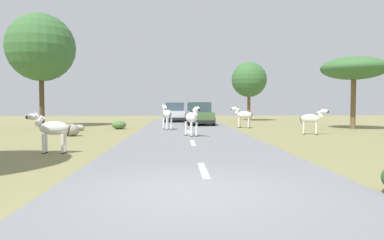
% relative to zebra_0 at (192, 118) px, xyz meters
% --- Properties ---
extents(ground_plane, '(90.00, 90.00, 0.00)m').
position_rel_zebra_0_xyz_m(ground_plane, '(-0.48, -11.08, -0.96)').
color(ground_plane, olive).
extents(road, '(6.00, 64.00, 0.05)m').
position_rel_zebra_0_xyz_m(road, '(-0.08, -11.08, -0.93)').
color(road, slate).
rests_on(road, ground_plane).
extents(lane_markings, '(0.16, 56.00, 0.01)m').
position_rel_zebra_0_xyz_m(lane_markings, '(-0.08, -12.08, -0.90)').
color(lane_markings, silver).
rests_on(lane_markings, road).
extents(zebra_0, '(0.83, 1.53, 1.52)m').
position_rel_zebra_0_xyz_m(zebra_0, '(0.00, 0.00, 0.00)').
color(zebra_0, silver).
rests_on(zebra_0, road).
extents(zebra_1, '(1.46, 0.39, 1.38)m').
position_rel_zebra_0_xyz_m(zebra_1, '(-4.85, -5.60, -0.13)').
color(zebra_1, silver).
rests_on(zebra_1, ground_plane).
extents(zebra_2, '(0.83, 1.63, 1.60)m').
position_rel_zebra_0_xyz_m(zebra_2, '(-1.37, 4.73, 0.05)').
color(zebra_2, silver).
rests_on(zebra_2, road).
extents(zebra_3, '(1.42, 0.82, 1.42)m').
position_rel_zebra_0_xyz_m(zebra_3, '(6.50, 1.35, -0.11)').
color(zebra_3, silver).
rests_on(zebra_3, ground_plane).
extents(zebra_4, '(1.47, 0.95, 1.50)m').
position_rel_zebra_0_xyz_m(zebra_4, '(3.80, 6.89, -0.06)').
color(zebra_4, silver).
rests_on(zebra_4, ground_plane).
extents(car_0, '(2.05, 4.35, 1.74)m').
position_rel_zebra_0_xyz_m(car_0, '(-0.95, 15.64, -0.11)').
color(car_0, silver).
rests_on(car_0, road).
extents(car_1, '(2.22, 4.44, 1.74)m').
position_rel_zebra_0_xyz_m(car_1, '(0.97, 10.29, -0.11)').
color(car_1, '#476B38').
rests_on(car_1, road).
extents(tree_1, '(3.48, 3.48, 5.84)m').
position_rel_zebra_0_xyz_m(tree_1, '(6.40, 17.89, 3.12)').
color(tree_1, brown).
rests_on(tree_1, ground_plane).
extents(tree_4, '(4.81, 4.81, 8.09)m').
position_rel_zebra_0_xyz_m(tree_4, '(-10.47, 8.62, 4.72)').
color(tree_4, '#4C3823').
rests_on(tree_4, ground_plane).
extents(tree_5, '(4.21, 4.21, 4.72)m').
position_rel_zebra_0_xyz_m(tree_5, '(10.85, 5.57, 3.00)').
color(tree_5, brown).
rests_on(tree_5, ground_plane).
extents(bush_1, '(0.93, 0.84, 0.56)m').
position_rel_zebra_0_xyz_m(bush_1, '(-4.55, 6.07, -0.68)').
color(bush_1, '#4C7038').
rests_on(bush_1, ground_plane).
extents(rock_0, '(0.71, 0.54, 0.37)m').
position_rel_zebra_0_xyz_m(rock_0, '(-6.81, 4.80, -0.77)').
color(rock_0, '#A89E8C').
rests_on(rock_0, ground_plane).
extents(rock_1, '(0.84, 0.80, 0.62)m').
position_rel_zebra_0_xyz_m(rock_1, '(-6.14, 0.92, -0.64)').
color(rock_1, gray).
rests_on(rock_1, ground_plane).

